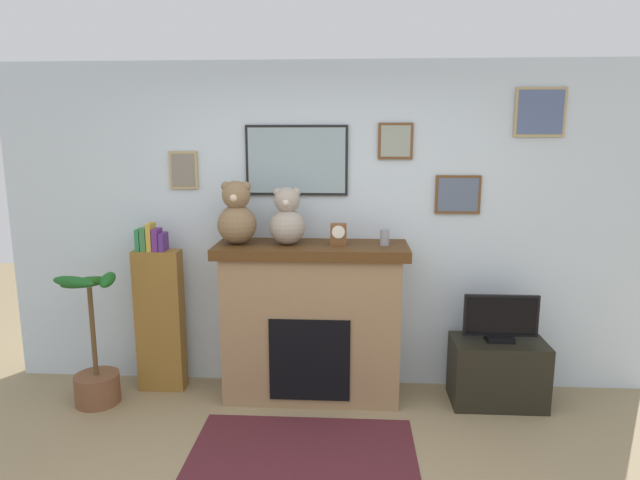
{
  "coord_description": "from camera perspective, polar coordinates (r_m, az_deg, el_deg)",
  "views": [
    {
      "loc": [
        0.22,
        -2.34,
        2.02
      ],
      "look_at": [
        -0.02,
        1.69,
        1.26
      ],
      "focal_mm": 30.56,
      "sensor_mm": 36.0,
      "label": 1
    }
  ],
  "objects": [
    {
      "name": "candle_jar",
      "position": [
        4.09,
        6.78,
        0.29
      ],
      "size": [
        0.07,
        0.07,
        0.13
      ],
      "primitive_type": "cylinder",
      "color": "gray",
      "rests_on": "fireplace"
    },
    {
      "name": "potted_plant",
      "position": [
        4.59,
        -22.46,
        -11.67
      ],
      "size": [
        0.49,
        0.51,
        1.04
      ],
      "color": "brown",
      "rests_on": "ground_plane"
    },
    {
      "name": "tv_stand",
      "position": [
        4.5,
        18.08,
        -12.99
      ],
      "size": [
        0.7,
        0.4,
        0.5
      ],
      "primitive_type": "cube",
      "color": "black",
      "rests_on": "ground_plane"
    },
    {
      "name": "teddy_bear_grey",
      "position": [
        4.09,
        -3.45,
        2.22
      ],
      "size": [
        0.27,
        0.27,
        0.43
      ],
      "color": "#9E9183",
      "rests_on": "fireplace"
    },
    {
      "name": "area_rug",
      "position": [
        3.72,
        -1.95,
        -22.15
      ],
      "size": [
        1.47,
        1.1,
        0.01
      ],
      "primitive_type": "cube",
      "color": "#4E1E25",
      "rests_on": "ground_plane"
    },
    {
      "name": "television",
      "position": [
        4.35,
        18.4,
        -7.88
      ],
      "size": [
        0.55,
        0.14,
        0.36
      ],
      "color": "black",
      "rests_on": "tv_stand"
    },
    {
      "name": "bookshelf",
      "position": [
        4.57,
        -16.44,
        -7.58
      ],
      "size": [
        0.37,
        0.16,
        1.37
      ],
      "color": "olive",
      "rests_on": "ground_plane"
    },
    {
      "name": "teddy_bear_tan",
      "position": [
        4.14,
        -8.71,
        2.52
      ],
      "size": [
        0.3,
        0.3,
        0.48
      ],
      "color": "olive",
      "rests_on": "fireplace"
    },
    {
      "name": "mantel_clock",
      "position": [
        4.08,
        1.95,
        0.6
      ],
      "size": [
        0.12,
        0.09,
        0.16
      ],
      "color": "brown",
      "rests_on": "fireplace"
    },
    {
      "name": "back_wall",
      "position": [
        4.4,
        0.5,
        1.39
      ],
      "size": [
        5.2,
        0.15,
        2.6
      ],
      "color": "silver",
      "rests_on": "ground_plane"
    },
    {
      "name": "fireplace",
      "position": [
        4.28,
        -0.86,
        -8.42
      ],
      "size": [
        1.46,
        0.55,
        1.22
      ],
      "color": "#94724F",
      "rests_on": "ground_plane"
    }
  ]
}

